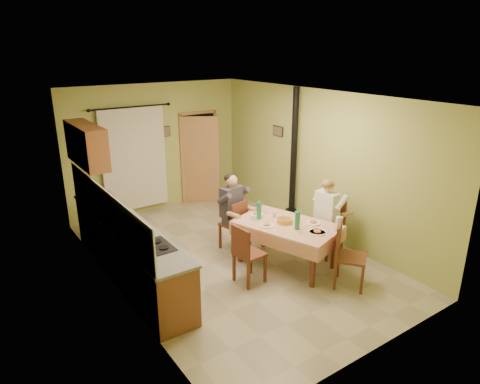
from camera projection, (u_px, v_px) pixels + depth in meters
floor at (232, 258)px, 7.53m from camera, size 4.00×6.00×0.01m
room_shell at (231, 158)px, 6.94m from camera, size 4.04×6.04×2.82m
kitchen_run at (128, 250)px, 6.77m from camera, size 0.64×3.64×1.56m
upper_cabinets at (86, 145)px, 7.24m from camera, size 0.35×1.40×0.70m
curtain at (134, 159)px, 9.08m from camera, size 1.70×0.07×2.22m
doorway at (200, 158)px, 9.97m from camera, size 0.96×0.47×2.15m
dining_table at (286, 244)px, 7.17m from camera, size 1.48×1.90×0.76m
tableware at (293, 221)px, 6.98m from camera, size 1.01×1.45×0.33m
chair_far at (233, 234)px, 7.80m from camera, size 0.46×0.46×0.94m
chair_near at (349, 268)px, 6.59m from camera, size 0.63×0.63×1.02m
chair_right at (326, 239)px, 7.58m from camera, size 0.50×0.50×1.02m
chair_left at (249, 265)px, 6.69m from camera, size 0.44×0.44×0.97m
man_far at (233, 203)px, 7.61m from camera, size 0.63×0.54×1.39m
man_right at (328, 208)px, 7.38m from camera, size 0.49×0.61×1.39m
stove_flue at (293, 176)px, 8.69m from camera, size 0.24×0.24×2.80m
picture_back at (166, 131)px, 9.41m from camera, size 0.19×0.03×0.23m
picture_right at (278, 131)px, 8.92m from camera, size 0.03×0.31×0.21m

